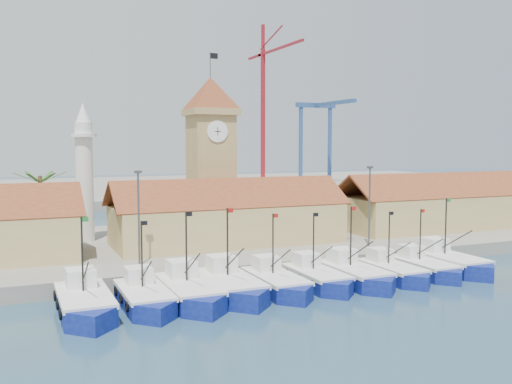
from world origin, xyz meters
name	(u,v)px	position (x,y,z in m)	size (l,w,h in m)	color
ground	(311,299)	(0.00, 0.00, 0.00)	(400.00, 400.00, 0.00)	navy
quay	(217,244)	(0.00, 24.00, 0.75)	(140.00, 32.00, 1.50)	gray
terminal	(107,190)	(0.00, 110.00, 1.00)	(240.00, 80.00, 2.00)	gray
boat_0	(85,305)	(-18.12, 2.66, 0.82)	(3.81, 10.44, 7.90)	navy
boat_1	(145,299)	(-13.53, 2.72, 0.75)	(3.52, 9.65, 7.30)	navy
boat_2	(190,293)	(-9.80, 2.74, 0.81)	(3.80, 10.41, 7.88)	navy
boat_3	(232,287)	(-6.00, 3.17, 0.82)	(3.84, 10.51, 7.96)	navy
boat_4	(277,284)	(-1.83, 2.90, 0.75)	(3.51, 9.63, 7.28)	navy
boat_5	(318,279)	(2.41, 3.17, 0.74)	(3.44, 9.41, 7.12)	navy
boat_6	(356,276)	(6.19, 2.71, 0.79)	(3.66, 10.04, 7.60)	navy
boat_7	(394,273)	(10.41, 2.62, 0.71)	(3.33, 9.12, 6.90)	navy
boat_8	(425,269)	(14.39, 2.87, 0.72)	(3.34, 9.16, 6.93)	navy
boat_9	(451,264)	(18.10, 3.32, 0.81)	(3.80, 10.41, 7.88)	navy
hall_center	(228,222)	(0.00, 20.00, 3.99)	(27.04, 10.13, 7.61)	tan
hall_right	(445,209)	(32.00, 20.00, 3.99)	(31.20, 10.13, 7.61)	tan
clock_tower	(211,152)	(0.00, 26.00, 11.96)	(5.80, 5.80, 22.70)	tan
minaret	(84,172)	(-15.00, 28.00, 9.73)	(3.00, 3.00, 16.30)	silver
palm_tree	(41,205)	(-20.00, 26.00, 6.25)	(5.60, 5.03, 8.39)	brown
lamp_posts	(260,207)	(0.50, 12.00, 6.48)	(80.70, 0.25, 9.03)	#3F3F44
crane_red_right	(265,95)	(42.37, 103.51, 26.37)	(1.00, 33.60, 43.77)	maroon
gantry	(321,120)	(62.00, 106.65, 20.04)	(13.00, 22.00, 23.20)	#2C4F89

